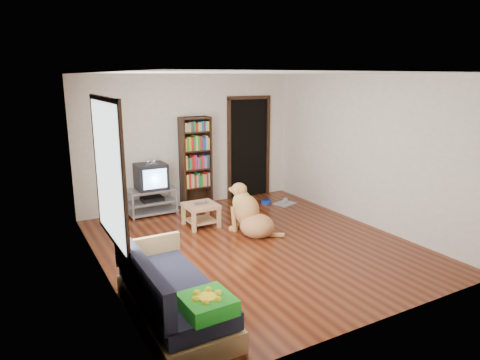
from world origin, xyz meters
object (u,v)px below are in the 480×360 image
green_cushion (207,304)px  dog (250,215)px  laptop (201,204)px  tv_stand (152,200)px  bookshelf (196,157)px  coffee_table (201,211)px  sofa (169,297)px  dog_bowl (266,201)px  grey_rag (285,204)px  crt_tv (151,176)px

green_cushion → dog: bearing=50.0°
laptop → green_cushion: bearing=-111.4°
tv_stand → bookshelf: bookshelf is taller
bookshelf → coffee_table: 1.42m
sofa → dog_bowl: bearing=44.4°
dog_bowl → dog: size_ratio=0.23×
grey_rag → bookshelf: (-1.63, 0.80, 0.99)m
crt_tv → bookshelf: bookshelf is taller
green_cushion → sofa: size_ratio=0.25×
green_cushion → tv_stand: 4.42m
dog_bowl → crt_tv: bearing=168.2°
laptop → tv_stand: bearing=118.1°
green_cushion → sofa: sofa is taller
dog_bowl → grey_rag: 0.39m
sofa → green_cushion: bearing=-80.0°
bookshelf → coffee_table: size_ratio=3.27×
crt_tv → green_cushion: bearing=-101.0°
crt_tv → bookshelf: 0.99m
bookshelf → coffee_table: bearing=-109.7°
laptop → grey_rag: size_ratio=0.71×
grey_rag → sofa: sofa is taller
tv_stand → dog: 2.11m
crt_tv → bookshelf: (0.95, 0.07, 0.26)m
dog_bowl → tv_stand: (-2.28, 0.45, 0.23)m
bookshelf → tv_stand: bearing=-174.4°
tv_stand → sofa: size_ratio=0.50×
tv_stand → bookshelf: 1.20m
coffee_table → dog: dog is taller
green_cushion → bookshelf: size_ratio=0.25×
dog_bowl → tv_stand: bearing=168.7°
crt_tv → sofa: (-0.97, -3.65, -0.48)m
tv_stand → bookshelf: (0.95, 0.09, 0.73)m
tv_stand → sofa: 3.76m
dog → coffee_table: bearing=127.2°
crt_tv → dog: (1.10, -1.82, -0.43)m
green_cushion → dog_bowl: 5.00m
green_cushion → laptop: size_ratio=1.60×
green_cushion → crt_tv: crt_tv is taller
green_cushion → bookshelf: 4.81m
crt_tv → bookshelf: size_ratio=0.32×
green_cushion → tv_stand: green_cushion is taller
grey_rag → dog: bearing=-143.5°
dog_bowl → sofa: bearing=-135.6°
laptop → dog: size_ratio=0.30×
green_cushion → grey_rag: (3.43, 3.63, -0.48)m
green_cushion → tv_stand: size_ratio=0.51×
sofa → dog: bearing=41.5°
bookshelf → sofa: 4.26m
tv_stand → bookshelf: size_ratio=0.50×
dog_bowl → dog: 1.81m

